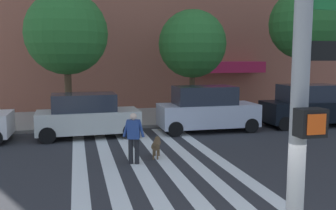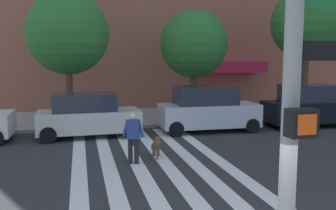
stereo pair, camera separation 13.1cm
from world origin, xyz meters
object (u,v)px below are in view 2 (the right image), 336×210
(pedestrian_dog_walker, at_px, (133,135))
(parked_car_behind_first, at_px, (88,116))
(dog_on_leash, at_px, (156,144))
(traffic_light_pole, at_px, (297,43))
(street_tree_further, at_px, (307,24))
(street_tree_nearest, at_px, (68,34))
(parked_car_third_in_line, at_px, (208,109))
(street_tree_middle, at_px, (194,44))
(parked_car_fourth_in_line, at_px, (312,106))

(pedestrian_dog_walker, bearing_deg, parked_car_behind_first, 106.09)
(dog_on_leash, bearing_deg, traffic_light_pole, -92.41)
(street_tree_further, relative_size, dog_on_leash, 6.68)
(street_tree_nearest, xyz_separation_m, dog_on_leash, (2.96, -6.46, -4.05))
(traffic_light_pole, xyz_separation_m, street_tree_further, (9.99, 15.06, 1.65))
(traffic_light_pole, distance_m, pedestrian_dog_walker, 8.67)
(parked_car_third_in_line, distance_m, street_tree_middle, 4.47)
(parked_car_third_in_line, relative_size, pedestrian_dog_walker, 2.74)
(traffic_light_pole, height_order, street_tree_further, street_tree_further)
(dog_on_leash, bearing_deg, street_tree_middle, 63.83)
(street_tree_middle, distance_m, dog_on_leash, 8.77)
(parked_car_third_in_line, xyz_separation_m, street_tree_nearest, (-6.16, 2.53, 3.49))
(parked_car_third_in_line, relative_size, street_tree_middle, 0.78)
(street_tree_middle, height_order, pedestrian_dog_walker, street_tree_middle)
(street_tree_nearest, xyz_separation_m, street_tree_further, (12.58, -0.26, 0.67))
(parked_car_behind_first, bearing_deg, street_tree_nearest, 107.26)
(pedestrian_dog_walker, bearing_deg, parked_car_third_in_line, 48.00)
(traffic_light_pole, relative_size, parked_car_behind_first, 1.34)
(street_tree_middle, xyz_separation_m, street_tree_further, (6.10, -0.96, 1.09))
(parked_car_behind_first, distance_m, parked_car_third_in_line, 5.38)
(street_tree_nearest, height_order, pedestrian_dog_walker, street_tree_nearest)
(parked_car_third_in_line, bearing_deg, street_tree_middle, 84.54)
(traffic_light_pole, height_order, parked_car_fourth_in_line, traffic_light_pole)
(parked_car_fourth_in_line, xyz_separation_m, street_tree_nearest, (-11.56, 2.53, 3.51))
(traffic_light_pole, height_order, parked_car_behind_first, traffic_light_pole)
(street_tree_further, bearing_deg, traffic_light_pole, -123.57)
(street_tree_nearest, bearing_deg, street_tree_further, -1.18)
(pedestrian_dog_walker, bearing_deg, traffic_light_pole, -86.60)
(parked_car_third_in_line, relative_size, dog_on_leash, 4.29)
(street_tree_further, height_order, dog_on_leash, street_tree_further)
(street_tree_further, distance_m, dog_on_leash, 12.38)
(traffic_light_pole, distance_m, dog_on_leash, 9.39)
(traffic_light_pole, height_order, pedestrian_dog_walker, traffic_light_pole)
(parked_car_third_in_line, bearing_deg, parked_car_fourth_in_line, 0.01)
(traffic_light_pole, distance_m, street_tree_nearest, 15.57)
(parked_car_third_in_line, bearing_deg, street_tree_further, 19.53)
(parked_car_behind_first, distance_m, dog_on_leash, 4.50)
(dog_on_leash, bearing_deg, parked_car_behind_first, 118.95)
(dog_on_leash, bearing_deg, street_tree_further, 32.78)
(parked_car_fourth_in_line, xyz_separation_m, street_tree_middle, (-5.09, 3.24, 3.09))
(parked_car_fourth_in_line, xyz_separation_m, dog_on_leash, (-8.61, -3.92, -0.54))
(street_tree_further, height_order, pedestrian_dog_walker, street_tree_further)
(parked_car_third_in_line, bearing_deg, traffic_light_pole, -105.65)
(parked_car_behind_first, distance_m, street_tree_further, 12.74)
(traffic_light_pole, bearing_deg, parked_car_third_in_line, 74.35)
(street_tree_middle, relative_size, street_tree_further, 0.82)
(dog_on_leash, bearing_deg, parked_car_fourth_in_line, 24.50)
(parked_car_third_in_line, xyz_separation_m, street_tree_further, (6.41, 2.28, 4.16))
(street_tree_nearest, relative_size, street_tree_middle, 1.10)
(street_tree_middle, bearing_deg, parked_car_behind_first, -150.33)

